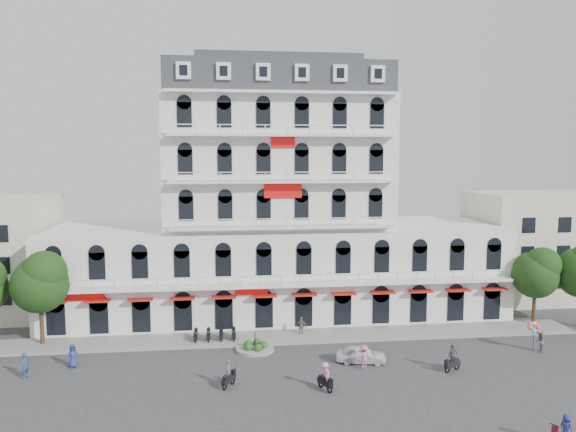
% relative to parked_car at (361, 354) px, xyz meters
% --- Properties ---
extents(ground, '(120.00, 120.00, 0.00)m').
position_rel_parked_car_xyz_m(ground, '(-5.10, -2.34, -0.66)').
color(ground, '#38383A').
rests_on(ground, ground).
extents(sidewalk, '(53.00, 4.00, 0.16)m').
position_rel_parked_car_xyz_m(sidewalk, '(-5.10, 6.66, -0.58)').
color(sidewalk, gray).
rests_on(sidewalk, ground).
extents(main_building, '(45.00, 15.00, 25.80)m').
position_rel_parked_car_xyz_m(main_building, '(-5.10, 15.65, 9.30)').
color(main_building, silver).
rests_on(main_building, ground).
extents(flank_building_east, '(14.00, 10.00, 12.00)m').
position_rel_parked_car_xyz_m(flank_building_east, '(24.90, 17.66, 5.34)').
color(flank_building_east, beige).
rests_on(flank_building_east, ground).
extents(traffic_island, '(3.20, 3.20, 1.60)m').
position_rel_parked_car_xyz_m(traffic_island, '(-8.10, 3.66, -0.41)').
color(traffic_island, gray).
rests_on(traffic_island, ground).
extents(parked_scooter_row, '(4.40, 1.80, 1.10)m').
position_rel_parked_car_xyz_m(parked_scooter_row, '(-11.45, 6.46, -0.66)').
color(parked_scooter_row, black).
rests_on(parked_scooter_row, ground).
extents(tree_west_inner, '(4.76, 4.76, 8.25)m').
position_rel_parked_car_xyz_m(tree_west_inner, '(-26.05, 7.14, 5.02)').
color(tree_west_inner, '#382314').
rests_on(tree_west_inner, ground).
extents(tree_east_inner, '(4.40, 4.37, 7.57)m').
position_rel_parked_car_xyz_m(tree_east_inner, '(18.95, 7.64, 4.55)').
color(tree_east_inner, '#382314').
rests_on(tree_east_inner, ground).
extents(parked_car, '(4.14, 2.40, 1.33)m').
position_rel_parked_car_xyz_m(parked_car, '(0.00, 0.00, 0.00)').
color(parked_car, white).
rests_on(parked_car, ground).
extents(rider_west, '(1.09, 1.51, 1.99)m').
position_rel_parked_car_xyz_m(rider_west, '(-10.38, -3.49, 0.20)').
color(rider_west, black).
rests_on(rider_west, ground).
extents(rider_east, '(0.91, 1.61, 1.99)m').
position_rel_parked_car_xyz_m(rider_east, '(8.05, -14.07, 0.30)').
color(rider_east, maroon).
rests_on(rider_east, ground).
extents(rider_northeast, '(1.55, 1.02, 2.11)m').
position_rel_parked_car_xyz_m(rider_northeast, '(6.40, -2.58, 0.37)').
color(rider_northeast, black).
rests_on(rider_northeast, ground).
extents(rider_center, '(0.91, 1.61, 2.00)m').
position_rel_parked_car_xyz_m(rider_center, '(-3.76, -4.81, 0.37)').
color(rider_center, black).
rests_on(rider_center, ground).
extents(pedestrian_left, '(1.06, 0.98, 1.82)m').
position_rel_parked_car_xyz_m(pedestrian_left, '(-22.21, 1.66, 0.25)').
color(pedestrian_left, navy).
rests_on(pedestrian_left, ground).
extents(pedestrian_mid, '(1.08, 0.86, 1.72)m').
position_rel_parked_car_xyz_m(pedestrian_mid, '(-3.69, 7.16, 0.20)').
color(pedestrian_mid, slate).
rests_on(pedestrian_mid, ground).
extents(pedestrian_right, '(1.27, 0.80, 1.88)m').
position_rel_parked_car_xyz_m(pedestrian_right, '(-0.11, -1.35, 0.28)').
color(pedestrian_right, '#BB6398').
rests_on(pedestrian_right, ground).
extents(pedestrian_far, '(0.67, 0.81, 1.90)m').
position_rel_parked_car_xyz_m(pedestrian_far, '(-25.10, -0.10, 0.29)').
color(pedestrian_far, navy).
rests_on(pedestrian_far, ground).
extents(balloon_vendor, '(1.47, 1.35, 2.45)m').
position_rel_parked_car_xyz_m(balloon_vendor, '(15.16, 0.66, 0.60)').
color(balloon_vendor, '#5B5C62').
rests_on(balloon_vendor, ground).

